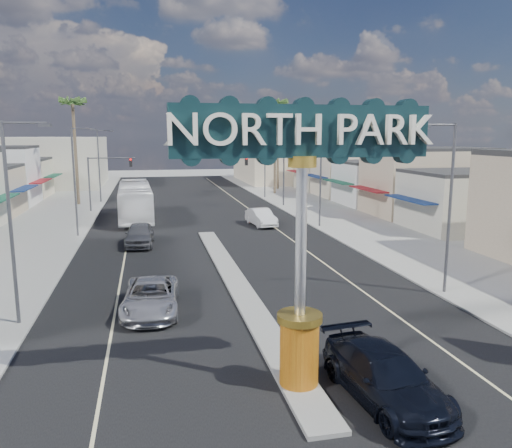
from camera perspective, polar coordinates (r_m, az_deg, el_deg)
name	(u,v)px	position (r m, az deg, el deg)	size (l,w,h in m)	color
ground	(205,232)	(44.01, -5.87, -0.89)	(160.00, 160.00, 0.00)	gray
road	(205,232)	(44.01, -5.87, -0.88)	(20.00, 120.00, 0.01)	black
median_island	(237,283)	(28.59, -2.23, -6.77)	(1.30, 30.00, 0.16)	gray
sidewalk_left	(34,238)	(44.72, -24.00, -1.47)	(8.00, 120.00, 0.12)	gray
sidewalk_right	(354,225)	(47.58, 11.13, -0.12)	(8.00, 120.00, 0.12)	gray
storefront_row_right	(389,180)	(63.11, 14.93, 4.92)	(12.00, 42.00, 6.00)	#B7B29E
backdrop_far_left	(40,162)	(89.73, -23.50, 6.53)	(20.00, 20.00, 8.00)	#B7B29E
backdrop_far_right	(297,159)	(92.02, 4.69, 7.40)	(20.00, 20.00, 8.00)	beige
gateway_sign	(302,214)	(15.84, 5.23, 1.12)	(8.20, 1.50, 9.15)	#B74F0E
traffic_signal_left	(106,173)	(57.26, -16.77, 5.61)	(5.09, 0.45, 6.00)	#47474C
traffic_signal_right	(269,170)	(58.75, 1.48, 6.14)	(5.09, 0.45, 6.00)	#47474C
streetlight_l_near	(14,213)	(23.88, -25.97, 1.10)	(2.03, 0.22, 9.00)	#47474C
streetlight_l_mid	(76,176)	(43.45, -19.85, 5.17)	(2.03, 0.22, 9.00)	#47474C
streetlight_l_far	(100,162)	(65.28, -17.38, 6.78)	(2.03, 0.22, 9.00)	#47474C
streetlight_r_near	(448,200)	(27.69, 21.05, 2.57)	(2.03, 0.22, 9.00)	#47474C
streetlight_r_mid	(319,172)	(45.66, 7.20, 5.90)	(2.03, 0.22, 9.00)	#47474C
streetlight_r_far	(264,160)	(66.77, 0.89, 7.31)	(2.03, 0.22, 9.00)	#47474C
palm_left_far	(73,108)	(63.56, -20.21, 12.35)	(2.60, 2.60, 13.10)	brown
palm_right_mid	(275,119)	(71.21, 2.21, 11.94)	(2.60, 2.60, 12.10)	brown
palm_right_far	(278,108)	(77.59, 2.56, 13.11)	(2.60, 2.60, 14.10)	brown
suv_left	(151,297)	(24.59, -11.93, -8.14)	(2.57, 5.57, 1.55)	#B1B1B6
suv_right	(385,376)	(17.12, 14.53, -16.49)	(2.29, 5.64, 1.64)	black
car_parked_left	(140,234)	(39.28, -13.16, -1.16)	(2.05, 5.10, 1.74)	slate
car_parked_right	(261,217)	(46.60, 0.58, 0.78)	(1.69, 4.86, 1.60)	silver
city_bus	(135,201)	(51.52, -13.65, 2.58)	(3.11, 13.29, 3.70)	white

